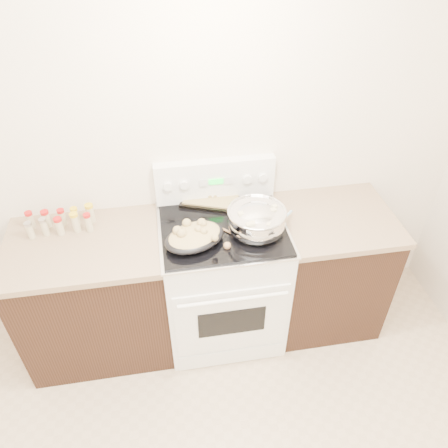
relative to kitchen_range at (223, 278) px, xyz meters
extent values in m
cube|color=#F1E4D0|center=(-0.35, 0.35, 0.86)|extent=(4.00, 0.05, 2.70)
cube|color=black|center=(-0.83, 0.01, -0.05)|extent=(0.90, 0.64, 0.88)
cube|color=brown|center=(-0.83, 0.01, 0.41)|extent=(0.93, 0.67, 0.04)
cube|color=black|center=(0.73, 0.01, -0.05)|extent=(0.70, 0.64, 0.88)
cube|color=brown|center=(0.73, 0.01, 0.41)|extent=(0.73, 0.67, 0.04)
cube|color=white|center=(0.00, 0.00, -0.03)|extent=(0.76, 0.66, 0.92)
cube|color=white|center=(0.00, -0.34, -0.04)|extent=(0.70, 0.01, 0.55)
cube|color=black|center=(0.00, -0.35, -0.04)|extent=(0.42, 0.01, 0.22)
cylinder|color=white|center=(0.00, -0.38, 0.21)|extent=(0.65, 0.02, 0.02)
cube|color=white|center=(0.00, -0.34, -0.41)|extent=(0.70, 0.01, 0.14)
cube|color=silver|center=(0.00, 0.00, 0.44)|extent=(0.78, 0.68, 0.01)
cube|color=black|center=(0.00, 0.00, 0.45)|extent=(0.74, 0.64, 0.01)
cube|color=white|center=(0.00, 0.29, 0.59)|extent=(0.76, 0.07, 0.28)
cylinder|color=white|center=(-0.30, 0.24, 0.61)|extent=(0.06, 0.02, 0.06)
cylinder|color=white|center=(-0.20, 0.24, 0.61)|extent=(0.06, 0.02, 0.06)
cylinder|color=white|center=(0.20, 0.24, 0.61)|extent=(0.06, 0.02, 0.06)
cylinder|color=white|center=(0.30, 0.24, 0.61)|extent=(0.06, 0.02, 0.06)
cube|color=#19E533|center=(0.00, 0.25, 0.61)|extent=(0.09, 0.00, 0.04)
cube|color=silver|center=(-0.08, 0.25, 0.61)|extent=(0.05, 0.00, 0.05)
cube|color=silver|center=(0.08, 0.25, 0.61)|extent=(0.05, 0.00, 0.05)
ellipsoid|color=silver|center=(0.19, -0.09, 0.52)|extent=(0.35, 0.35, 0.20)
cylinder|color=silver|center=(0.19, -0.09, 0.46)|extent=(0.18, 0.18, 0.01)
torus|color=silver|center=(0.19, -0.09, 0.60)|extent=(0.35, 0.35, 0.02)
cylinder|color=silver|center=(0.19, -0.09, 0.54)|extent=(0.32, 0.32, 0.11)
cylinder|color=brown|center=(0.19, -0.09, 0.59)|extent=(0.30, 0.30, 0.00)
cube|color=beige|center=(0.28, -0.09, 0.60)|extent=(0.04, 0.04, 0.03)
cube|color=beige|center=(0.15, -0.15, 0.60)|extent=(0.03, 0.03, 0.02)
cube|color=beige|center=(0.30, -0.05, 0.60)|extent=(0.03, 0.03, 0.02)
cube|color=beige|center=(0.29, -0.08, 0.60)|extent=(0.03, 0.03, 0.02)
cube|color=beige|center=(0.22, -0.21, 0.60)|extent=(0.03, 0.03, 0.02)
cube|color=beige|center=(0.26, -0.09, 0.60)|extent=(0.03, 0.03, 0.03)
cube|color=beige|center=(0.20, -0.08, 0.60)|extent=(0.04, 0.04, 0.03)
cube|color=beige|center=(0.14, -0.12, 0.60)|extent=(0.04, 0.04, 0.02)
cube|color=beige|center=(0.09, -0.09, 0.60)|extent=(0.03, 0.03, 0.03)
cube|color=beige|center=(0.11, -0.19, 0.60)|extent=(0.03, 0.03, 0.02)
cube|color=beige|center=(0.21, -0.02, 0.60)|extent=(0.03, 0.03, 0.03)
cube|color=beige|center=(0.14, -0.19, 0.60)|extent=(0.03, 0.03, 0.03)
ellipsoid|color=black|center=(-0.18, -0.12, 0.49)|extent=(0.43, 0.38, 0.08)
ellipsoid|color=tan|center=(-0.18, -0.12, 0.51)|extent=(0.39, 0.34, 0.06)
sphere|color=tan|center=(-0.12, -0.06, 0.54)|extent=(0.04, 0.04, 0.04)
sphere|color=tan|center=(-0.22, -0.04, 0.54)|extent=(0.05, 0.05, 0.05)
sphere|color=tan|center=(-0.13, -0.06, 0.54)|extent=(0.05, 0.05, 0.05)
sphere|color=tan|center=(-0.16, -0.11, 0.54)|extent=(0.05, 0.05, 0.05)
sphere|color=tan|center=(-0.13, -0.13, 0.54)|extent=(0.04, 0.04, 0.04)
sphere|color=tan|center=(-0.08, -0.20, 0.54)|extent=(0.04, 0.04, 0.04)
sphere|color=tan|center=(-0.28, -0.10, 0.54)|extent=(0.05, 0.05, 0.05)
sphere|color=tan|center=(-0.25, -0.14, 0.54)|extent=(0.06, 0.06, 0.06)
cube|color=black|center=(-0.02, 0.27, 0.46)|extent=(0.44, 0.38, 0.02)
cube|color=tan|center=(-0.02, 0.27, 0.48)|extent=(0.39, 0.33, 0.02)
sphere|color=tan|center=(-0.10, 0.33, 0.49)|extent=(0.03, 0.03, 0.03)
sphere|color=tan|center=(0.11, 0.33, 0.49)|extent=(0.03, 0.03, 0.03)
sphere|color=tan|center=(-0.04, 0.33, 0.49)|extent=(0.04, 0.04, 0.04)
sphere|color=tan|center=(-0.08, 0.35, 0.49)|extent=(0.03, 0.03, 0.03)
sphere|color=tan|center=(-0.04, 0.27, 0.49)|extent=(0.04, 0.04, 0.04)
sphere|color=tan|center=(0.09, 0.31, 0.49)|extent=(0.04, 0.04, 0.04)
sphere|color=tan|center=(-0.09, 0.33, 0.49)|extent=(0.04, 0.04, 0.04)
sphere|color=tan|center=(-0.01, 0.27, 0.49)|extent=(0.04, 0.04, 0.04)
sphere|color=tan|center=(-0.04, 0.36, 0.49)|extent=(0.03, 0.03, 0.03)
sphere|color=tan|center=(-0.07, 0.30, 0.49)|extent=(0.04, 0.04, 0.04)
cylinder|color=#AD7D4F|center=(0.07, -0.12, 0.46)|extent=(0.19, 0.18, 0.01)
sphere|color=#AD7D4F|center=(-0.01, -0.20, 0.47)|extent=(0.04, 0.04, 0.04)
sphere|color=#98C6E2|center=(0.29, -0.14, 0.48)|extent=(0.07, 0.07, 0.07)
cylinder|color=#98C6E2|center=(0.36, -0.05, 0.51)|extent=(0.17, 0.20, 0.07)
cylinder|color=#BFB28C|center=(-1.14, 0.21, 0.48)|extent=(0.04, 0.04, 0.09)
cylinder|color=#B21414|center=(-1.14, 0.21, 0.53)|extent=(0.04, 0.04, 0.02)
cylinder|color=#BFB28C|center=(-1.05, 0.20, 0.48)|extent=(0.05, 0.05, 0.10)
cylinder|color=#B21414|center=(-1.05, 0.20, 0.54)|extent=(0.05, 0.05, 0.02)
cylinder|color=#BFB28C|center=(-0.95, 0.20, 0.48)|extent=(0.04, 0.04, 0.09)
cylinder|color=#B21414|center=(-0.95, 0.20, 0.53)|extent=(0.04, 0.04, 0.02)
cylinder|color=#BFB28C|center=(-0.88, 0.21, 0.48)|extent=(0.04, 0.04, 0.09)
cylinder|color=gold|center=(-0.88, 0.21, 0.53)|extent=(0.04, 0.04, 0.02)
cylinder|color=#BFB28C|center=(-0.79, 0.20, 0.48)|extent=(0.05, 0.05, 0.11)
cylinder|color=gold|center=(-0.79, 0.20, 0.55)|extent=(0.05, 0.05, 0.02)
cylinder|color=#BFB28C|center=(-1.13, 0.11, 0.48)|extent=(0.04, 0.04, 0.09)
cylinder|color=#B2B2B7|center=(-1.13, 0.11, 0.53)|extent=(0.04, 0.04, 0.02)
cylinder|color=#BFB28C|center=(-1.04, 0.12, 0.48)|extent=(0.04, 0.04, 0.10)
cylinder|color=#B2B2B7|center=(-1.04, 0.12, 0.54)|extent=(0.04, 0.04, 0.02)
cylinder|color=#BFB28C|center=(-0.96, 0.11, 0.48)|extent=(0.05, 0.05, 0.10)
cylinder|color=#B21414|center=(-0.96, 0.11, 0.54)|extent=(0.05, 0.05, 0.02)
cylinder|color=#BFB28C|center=(-0.87, 0.12, 0.49)|extent=(0.05, 0.05, 0.11)
cylinder|color=gold|center=(-0.87, 0.12, 0.55)|extent=(0.05, 0.05, 0.02)
cylinder|color=#BFB28C|center=(-0.79, 0.11, 0.48)|extent=(0.04, 0.04, 0.11)
cylinder|color=#B21414|center=(-0.79, 0.11, 0.55)|extent=(0.04, 0.04, 0.02)
camera|label=1|loc=(-0.33, -2.01, 2.13)|focal=35.00mm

